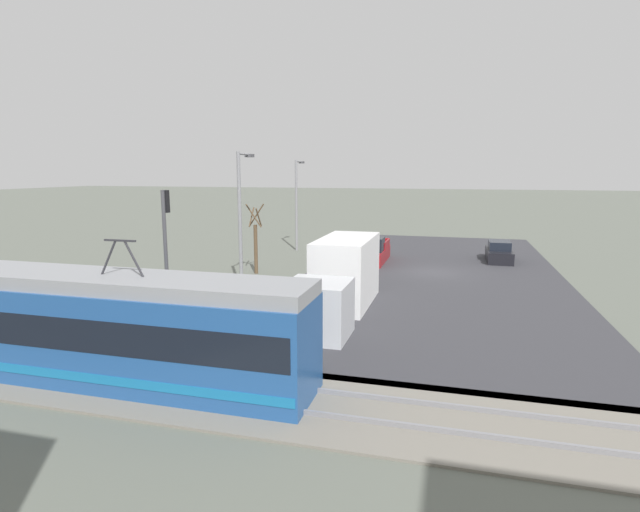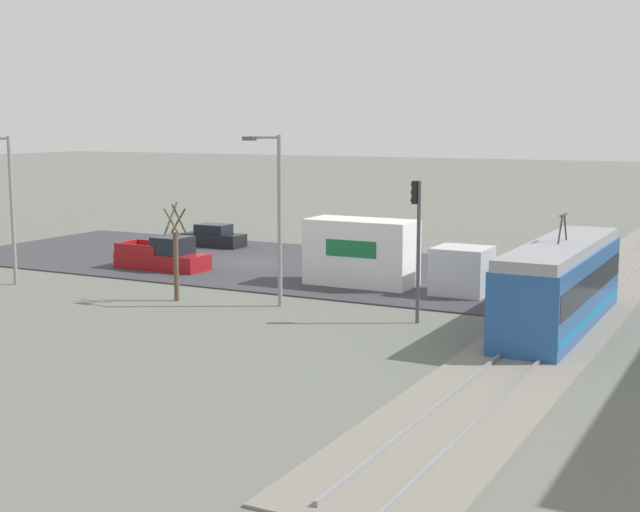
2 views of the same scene
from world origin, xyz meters
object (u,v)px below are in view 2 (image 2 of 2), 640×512
at_px(box_truck, 385,256).
at_px(street_lamp_mid_block, 9,199).
at_px(light_rail_tram, 561,285).
at_px(street_tree, 176,257).
at_px(sedan_car_0, 214,237).
at_px(street_lamp_near_crossing, 276,208).
at_px(pickup_truck, 164,257).
at_px(traffic_light_pole, 417,233).

xyz_separation_m(box_truck, street_lamp_mid_block, (7.83, -17.68, 2.81)).
bearing_deg(light_rail_tram, box_truck, -115.73).
bearing_deg(light_rail_tram, street_tree, -81.10).
xyz_separation_m(box_truck, street_tree, (7.45, -7.45, 0.47)).
distance_m(sedan_car_0, street_lamp_mid_block, 16.83).
bearing_deg(sedan_car_0, street_tree, 28.79).
relative_size(sedan_car_0, street_tree, 0.92).
bearing_deg(street_lamp_near_crossing, light_rail_tram, 97.02).
bearing_deg(pickup_truck, sedan_car_0, -162.71).
relative_size(pickup_truck, street_lamp_near_crossing, 0.69).
relative_size(box_truck, pickup_truck, 1.76).
bearing_deg(street_lamp_near_crossing, box_truck, 156.87).
bearing_deg(pickup_truck, traffic_light_pole, 71.28).
distance_m(pickup_truck, street_lamp_near_crossing, 12.62).
bearing_deg(street_tree, light_rail_tram, 98.90).
bearing_deg(sedan_car_0, street_lamp_near_crossing, 42.44).
height_order(box_truck, street_tree, street_tree).
relative_size(box_truck, street_lamp_near_crossing, 1.22).
distance_m(pickup_truck, traffic_light_pole, 18.90).
bearing_deg(pickup_truck, box_truck, 92.89).
height_order(street_tree, street_lamp_mid_block, street_lamp_mid_block).
xyz_separation_m(pickup_truck, traffic_light_pole, (5.99, 17.67, 3.02)).
bearing_deg(box_truck, pickup_truck, -87.11).
xyz_separation_m(light_rail_tram, street_tree, (2.71, -17.29, 0.35)).
bearing_deg(street_tree, pickup_truck, -138.89).
bearing_deg(box_truck, light_rail_tram, 64.27).
bearing_deg(street_lamp_near_crossing, pickup_truck, -117.74).
distance_m(sedan_car_0, street_tree, 18.26).
relative_size(sedan_car_0, street_lamp_mid_block, 0.56).
xyz_separation_m(traffic_light_pole, street_lamp_near_crossing, (-0.37, -7.00, 0.70)).
height_order(light_rail_tram, street_tree, light_rail_tram).
bearing_deg(pickup_truck, light_rail_tram, 80.05).
distance_m(street_tree, street_lamp_near_crossing, 5.46).
bearing_deg(street_lamp_mid_block, sedan_car_0, 174.90).
xyz_separation_m(sedan_car_0, street_lamp_near_crossing, (14.80, 13.53, 3.82)).
bearing_deg(traffic_light_pole, pickup_truck, -108.72).
relative_size(light_rail_tram, pickup_truck, 2.28).
height_order(pickup_truck, street_lamp_near_crossing, street_lamp_near_crossing).
height_order(box_truck, street_lamp_near_crossing, street_lamp_near_crossing).
xyz_separation_m(box_truck, street_lamp_near_crossing, (6.29, -2.69, 2.88)).
distance_m(light_rail_tram, traffic_light_pole, 6.21).
distance_m(traffic_light_pole, street_lamp_near_crossing, 7.04).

